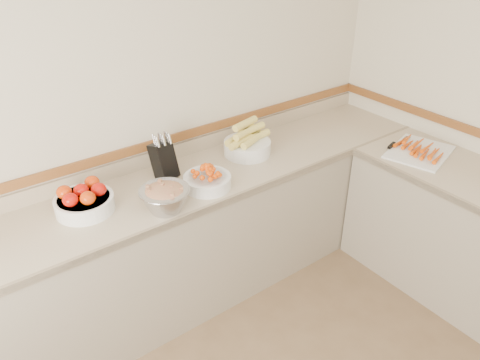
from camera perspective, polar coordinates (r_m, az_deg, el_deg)
back_wall at (r=2.96m, az=-13.18°, el=8.07°), size 4.00×0.00×4.00m
counter_back at (r=3.13m, az=-8.83°, el=-8.17°), size 4.00×0.65×1.08m
knife_block at (r=2.95m, az=-9.29°, el=2.46°), size 0.16×0.18×0.31m
tomato_bowl at (r=2.75m, az=-18.48°, el=-2.37°), size 0.33×0.33×0.16m
cherry_tomato_bowl at (r=2.85m, az=-4.01°, el=0.07°), size 0.29×0.29×0.16m
corn_bowl at (r=3.22m, az=0.88°, el=4.46°), size 0.36×0.33×0.24m
rhubarb_bowl at (r=2.64m, az=-9.14°, el=-2.09°), size 0.29×0.29×0.16m
cutting_board at (r=3.49m, az=21.01°, el=3.41°), size 0.55×0.48×0.07m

